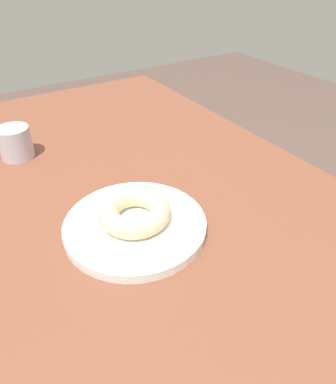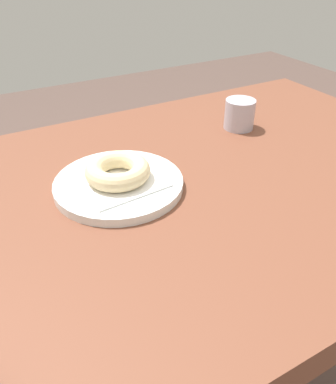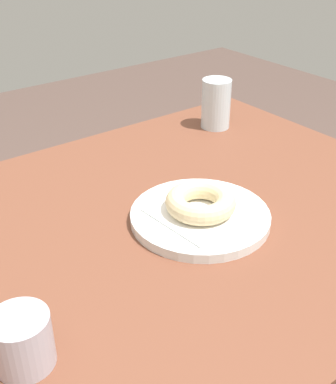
# 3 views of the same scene
# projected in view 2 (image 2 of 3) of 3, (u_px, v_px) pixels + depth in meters

# --- Properties ---
(table) EXTENTS (1.08, 0.69, 0.78)m
(table) POSITION_uv_depth(u_px,v_px,m) (189.00, 232.00, 0.73)
(table) COLOR brown
(table) RESTS_ON ground_plane
(plate_sugar_ring) EXTENTS (0.21, 0.21, 0.01)m
(plate_sugar_ring) POSITION_uv_depth(u_px,v_px,m) (119.00, 184.00, 0.64)
(plate_sugar_ring) COLOR white
(plate_sugar_ring) RESTS_ON table
(napkin_sugar_ring) EXTENTS (0.14, 0.14, 0.00)m
(napkin_sugar_ring) POSITION_uv_depth(u_px,v_px,m) (118.00, 179.00, 0.63)
(napkin_sugar_ring) COLOR white
(napkin_sugar_ring) RESTS_ON plate_sugar_ring
(donut_sugar_ring) EXTENTS (0.11, 0.11, 0.03)m
(donut_sugar_ring) POSITION_uv_depth(u_px,v_px,m) (118.00, 171.00, 0.62)
(donut_sugar_ring) COLOR beige
(donut_sugar_ring) RESTS_ON napkin_sugar_ring
(sugar_jar) EXTENTS (0.06, 0.06, 0.06)m
(sugar_jar) POSITION_uv_depth(u_px,v_px,m) (240.00, 114.00, 0.82)
(sugar_jar) COLOR #B5B0BF
(sugar_jar) RESTS_ON table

